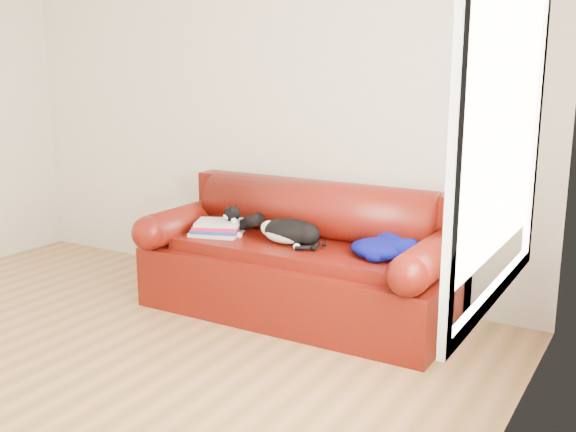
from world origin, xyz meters
name	(u,v)px	position (x,y,z in m)	size (l,w,h in m)	color
ground	(57,375)	(0.00, 0.00, 0.00)	(4.50, 4.50, 0.00)	brown
room_shell	(52,64)	(0.12, 0.02, 1.67)	(4.52, 4.02, 2.61)	beige
sofa_base	(299,280)	(0.68, 1.49, 0.24)	(2.10, 0.90, 0.50)	#410209
sofa_back	(316,229)	(0.68, 1.74, 0.54)	(2.10, 1.01, 0.88)	#410209
book_stack	(218,228)	(0.08, 1.39, 0.55)	(0.39, 0.34, 0.10)	beige
cat	(289,232)	(0.64, 1.43, 0.58)	(0.58, 0.26, 0.21)	black
blanket	(385,247)	(1.31, 1.46, 0.56)	(0.54, 0.44, 0.14)	#020948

